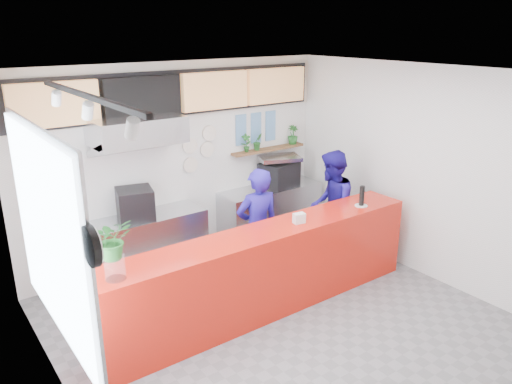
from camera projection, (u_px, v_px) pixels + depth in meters
floor at (283, 324)px, 6.11m from camera, size 5.00×5.00×0.00m
ceiling at (288, 74)px, 5.15m from camera, size 5.00×5.00×0.00m
wall_back at (181, 163)px, 7.55m from camera, size 5.00×0.00×5.00m
wall_left at (58, 270)px, 4.23m from camera, size 0.00×5.00×5.00m
wall_right at (423, 173)px, 7.03m from camera, size 0.00×5.00×5.00m
service_counter at (264, 272)px, 6.24m from camera, size 4.50×0.60×1.10m
cream_band at (177, 89)px, 7.19m from camera, size 5.00×0.02×0.80m
prep_bench at (145, 246)px, 7.20m from camera, size 1.80×0.60×0.90m
panini_oven at (135, 204)px, 6.94m from camera, size 0.58×0.58×0.43m
extraction_hood at (137, 130)px, 6.62m from camera, size 1.20×0.70×0.35m
hood_lip at (138, 145)px, 6.69m from camera, size 1.20×0.69×0.31m
right_bench at (270, 212)px, 8.49m from camera, size 1.80×0.60×0.90m
espresso_machine at (279, 174)px, 8.38m from camera, size 0.72×0.59×0.41m
espresso_tray at (279, 158)px, 8.29m from camera, size 0.80×0.68×0.06m
herb_shelf at (268, 149)px, 8.36m from camera, size 1.40×0.18×0.04m
menu_board_far_left at (55, 104)px, 6.14m from camera, size 1.10×0.10×0.55m
menu_board_mid_left at (143, 97)px, 6.79m from camera, size 1.10×0.10×0.55m
menu_board_mid_right at (215, 91)px, 7.44m from camera, size 1.10×0.10×0.55m
menu_board_far_right at (276, 85)px, 8.09m from camera, size 1.10×0.10×0.55m
soffit at (178, 93)px, 7.18m from camera, size 4.80×0.04×0.65m
window_pane at (49, 236)px, 4.42m from camera, size 0.04×2.20×1.90m
window_frame at (51, 236)px, 4.43m from camera, size 0.03×2.30×2.00m
wall_clock_rim at (91, 246)px, 3.39m from camera, size 0.05×0.30×0.30m
wall_clock_face at (95, 245)px, 3.41m from camera, size 0.02×0.26×0.26m
track_rail at (86, 96)px, 4.00m from camera, size 0.05×2.40×0.04m
dec_plate_a at (190, 146)px, 7.53m from camera, size 0.24×0.03×0.24m
dec_plate_b at (207, 149)px, 7.73m from camera, size 0.24×0.03×0.24m
dec_plate_c at (190, 165)px, 7.62m from camera, size 0.24×0.03×0.24m
dec_plate_d at (209, 133)px, 7.67m from camera, size 0.24×0.03×0.24m
photo_frame_a at (241, 122)px, 7.99m from camera, size 0.20×0.02×0.25m
photo_frame_b at (256, 120)px, 8.15m from camera, size 0.20×0.02×0.25m
photo_frame_c at (271, 118)px, 8.32m from camera, size 0.20×0.02×0.25m
photo_frame_d at (241, 138)px, 8.07m from camera, size 0.20×0.02×0.25m
photo_frame_e at (256, 135)px, 8.23m from camera, size 0.20×0.02×0.25m
photo_frame_f at (270, 133)px, 8.40m from camera, size 0.20×0.02×0.25m
staff_center at (258, 228)px, 6.81m from camera, size 0.68×0.51×1.69m
staff_right at (331, 207)px, 7.56m from camera, size 1.06×1.04×1.73m
herb_a at (246, 143)px, 8.05m from camera, size 0.18×0.14×0.30m
herb_b at (258, 142)px, 8.19m from camera, size 0.16×0.14×0.28m
herb_d at (293, 135)px, 8.60m from camera, size 0.21×0.19×0.32m
glass_vase at (115, 267)px, 4.88m from camera, size 0.24×0.24×0.25m
basil_vase at (112, 239)px, 4.79m from camera, size 0.39×0.35×0.41m
napkin_holder at (299, 218)px, 6.29m from camera, size 0.16×0.11×0.13m
white_plate at (361, 206)px, 6.90m from camera, size 0.20×0.20×0.01m
pepper_mill at (362, 196)px, 6.85m from camera, size 0.08×0.08×0.28m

